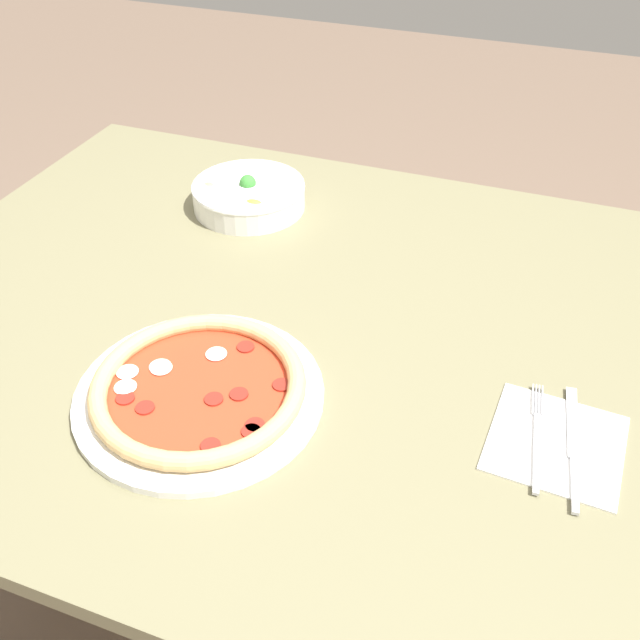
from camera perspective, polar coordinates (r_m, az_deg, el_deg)
The scene contains 7 objects.
ground_plane at distance 1.74m, azimuth -3.22°, elevation -19.40°, with size 8.00×8.00×0.00m, color brown.
dining_table at distance 1.22m, azimuth -4.34°, elevation -2.49°, with size 1.28×1.08×0.77m.
pizza at distance 1.01m, azimuth -9.75°, elevation -5.43°, with size 0.35×0.35×0.04m.
bowl at distance 1.42m, azimuth -5.73°, elevation 9.99°, with size 0.22×0.22×0.07m.
napkin at distance 1.00m, azimuth 18.35°, elevation -9.32°, with size 0.18×0.18×0.00m.
fork at distance 0.99m, azimuth 16.95°, elevation -8.94°, with size 0.03×0.19×0.00m.
knife at distance 0.99m, azimuth 19.61°, elevation -9.84°, with size 0.03×0.22×0.01m.
Camera 1 is at (0.40, -0.83, 1.48)m, focal length 40.00 mm.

